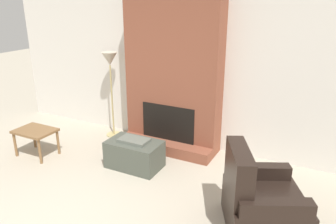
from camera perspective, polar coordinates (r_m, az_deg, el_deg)
name	(u,v)px	position (r m, az deg, el deg)	size (l,w,h in m)	color
wall_back	(179,73)	(5.81, 1.89, 6.76)	(7.30, 0.06, 2.60)	silver
fireplace	(173,80)	(5.62, 0.82, 5.65)	(1.69, 0.66, 2.60)	brown
ottoman	(135,154)	(5.25, -5.85, -7.25)	(0.85, 0.52, 0.49)	#474C42
armchair	(258,205)	(4.05, 15.38, -15.33)	(1.16, 1.19, 1.01)	black
side_table	(35,134)	(5.96, -22.10, -3.50)	(0.66, 0.48, 0.46)	brown
floor_lamp_left	(110,67)	(6.16, -10.06, 7.78)	(0.29, 0.29, 1.63)	tan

